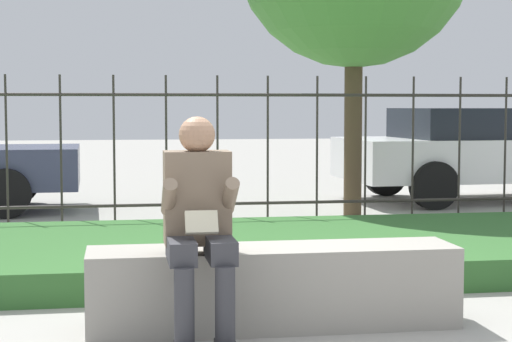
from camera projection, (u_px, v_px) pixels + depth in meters
ground_plane at (289, 326)px, 5.27m from camera, size 60.00×60.00×0.00m
stone_bench at (273, 291)px, 5.23m from camera, size 2.25×0.49×0.50m
person_seated_reader at (199, 219)px, 4.84m from camera, size 0.42×0.73×1.30m
grass_berm at (241, 252)px, 7.26m from camera, size 8.91×2.67×0.24m
iron_fence at (218, 152)px, 8.90m from camera, size 6.91×0.03×1.67m
car_parked_right at (496, 150)px, 12.34m from camera, size 4.61×2.17×1.33m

